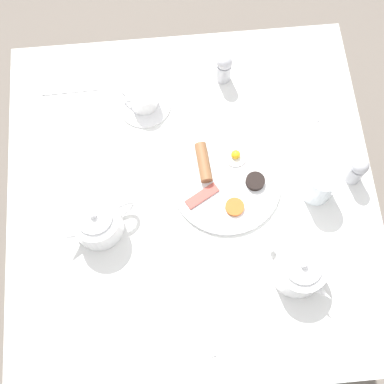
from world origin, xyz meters
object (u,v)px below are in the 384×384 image
Objects in this scene: breakfast_plate at (225,180)px; teacup_with_saucer_left at (143,99)px; water_glass_tall at (320,184)px; fork_by_plate at (72,90)px; pepper_grinder at (224,68)px; teapot_near at (299,269)px; teapot_far at (97,222)px; salt_grinder at (357,170)px; spoon_for_tea at (305,99)px; knife_by_plate at (202,313)px.

breakfast_plate is 1.97× the size of teacup_with_saucer_left.
teacup_with_saucer_left is at bearing -34.82° from water_glass_tall.
pepper_grinder is at bearing -179.88° from fork_by_plate.
breakfast_plate is at bearing 141.92° from fork_by_plate.
teapot_near and teapot_far have the same top height.
salt_grinder is at bearing 153.19° from teacup_with_saucer_left.
teapot_near is (-0.15, 0.26, 0.04)m from breakfast_plate.
teacup_with_saucer_left is (0.35, -0.51, -0.02)m from teapot_near.
teacup_with_saucer_left is at bearing -135.31° from teapot_far.
teacup_with_saucer_left is 0.87× the size of fork_by_plate.
salt_grinder is at bearing 109.16° from spoon_for_tea.
salt_grinder is 0.71× the size of spoon_for_tea.
water_glass_tall is at bearing 150.11° from fork_by_plate.
teapot_near is 1.21× the size of spoon_for_tea.
teacup_with_saucer_left is at bearing -3.40° from spoon_for_tea.
teacup_with_saucer_left is (0.20, -0.25, 0.02)m from breakfast_plate.
breakfast_plate is 1.48× the size of teapot_far.
water_glass_tall reaches higher than breakfast_plate.
teapot_far is 0.57m from water_glass_tall.
water_glass_tall reaches higher than fork_by_plate.
knife_by_plate is at bearing 110.67° from teapot_far.
teacup_with_saucer_left is 1.33× the size of water_glass_tall.
fork_by_plate is at bearing -24.40° from salt_grinder.
water_glass_tall is (-0.09, -0.21, 0.01)m from teapot_near.
knife_by_plate and spoon_for_tea have the same top height.
water_glass_tall is 1.08× the size of salt_grinder.
salt_grinder reaches higher than fork_by_plate.
teapot_far is at bearing 4.53° from water_glass_tall.
fork_by_plate is at bearing -64.82° from knife_by_plate.
salt_grinder is 0.50× the size of knife_by_plate.
teacup_with_saucer_left is at bearing -51.53° from breakfast_plate.
fork_by_plate is (0.40, -0.32, -0.01)m from breakfast_plate.
fork_by_plate and knife_by_plate have the same top height.
teacup_with_saucer_left is 0.22m from fork_by_plate.
breakfast_plate is 2.83× the size of pepper_grinder.
breakfast_plate is at bearing -105.64° from knife_by_plate.
teapot_far reaches higher than salt_grinder.
teapot_near reaches higher than spoon_for_tea.
salt_grinder is 0.61× the size of fork_by_plate.
salt_grinder reaches higher than knife_by_plate.
salt_grinder is at bearing 176.47° from breakfast_plate.
breakfast_plate is 2.01× the size of spoon_for_tea.
teacup_with_saucer_left reaches higher than spoon_for_tea.
breakfast_plate reaches higher than knife_by_plate.
teapot_far reaches higher than spoon_for_tea.
teapot_far is at bearing 6.38° from salt_grinder.
knife_by_plate is at bearing 100.05° from teacup_with_saucer_left.
breakfast_plate is 0.51m from fork_by_plate.
knife_by_plate is at bearing 58.26° from spoon_for_tea.
teapot_far is 0.35m from knife_by_plate.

